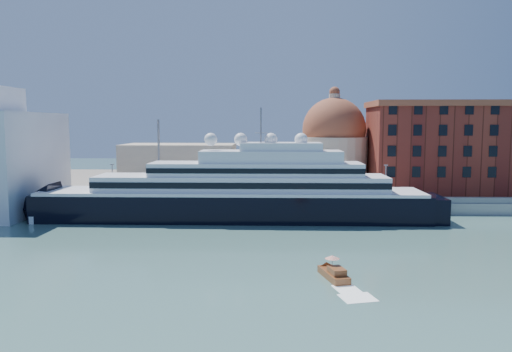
{
  "coord_description": "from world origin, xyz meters",
  "views": [
    {
      "loc": [
        5.2,
        -77.47,
        19.63
      ],
      "look_at": [
        2.2,
        18.0,
        9.53
      ],
      "focal_mm": 35.0,
      "sensor_mm": 36.0,
      "label": 1
    }
  ],
  "objects": [
    {
      "name": "ground",
      "position": [
        0.0,
        0.0,
        0.0
      ],
      "size": [
        400.0,
        400.0,
        0.0
      ],
      "primitive_type": "plane",
      "color": "#355C56",
      "rests_on": "ground"
    },
    {
      "name": "quay",
      "position": [
        0.0,
        34.0,
        1.25
      ],
      "size": [
        180.0,
        10.0,
        2.5
      ],
      "primitive_type": "cube",
      "color": "gray",
      "rests_on": "ground"
    },
    {
      "name": "land",
      "position": [
        0.0,
        75.0,
        1.0
      ],
      "size": [
        260.0,
        72.0,
        2.0
      ],
      "primitive_type": "cube",
      "color": "slate",
      "rests_on": "ground"
    },
    {
      "name": "lamp_posts",
      "position": [
        -12.67,
        32.27,
        9.84
      ],
      "size": [
        120.8,
        2.4,
        18.0
      ],
      "color": "slate",
      "rests_on": "quay"
    },
    {
      "name": "quay_fence",
      "position": [
        0.0,
        29.5,
        3.1
      ],
      "size": [
        180.0,
        0.1,
        1.2
      ],
      "primitive_type": "cube",
      "color": "slate",
      "rests_on": "quay"
    },
    {
      "name": "service_barge",
      "position": [
        -36.33,
        20.86,
        0.84
      ],
      "size": [
        13.7,
        8.24,
        2.92
      ],
      "rotation": [
        0.0,
        0.0,
        0.32
      ],
      "color": "white",
      "rests_on": "ground"
    },
    {
      "name": "water_taxi",
      "position": [
        13.17,
        -15.68,
        0.72
      ],
      "size": [
        3.62,
        6.64,
        3.0
      ],
      "rotation": [
        0.0,
        0.0,
        0.25
      ],
      "color": "brown",
      "rests_on": "ground"
    },
    {
      "name": "warehouse",
      "position": [
        52.0,
        52.0,
        13.79
      ],
      "size": [
        43.0,
        19.0,
        23.25
      ],
      "color": "maroon",
      "rests_on": "land"
    },
    {
      "name": "church",
      "position": [
        6.39,
        57.72,
        10.91
      ],
      "size": [
        66.0,
        18.0,
        25.5
      ],
      "color": "beige",
      "rests_on": "land"
    },
    {
      "name": "superyacht",
      "position": [
        -5.49,
        23.0,
        4.59
      ],
      "size": [
        89.08,
        12.35,
        26.62
      ],
      "color": "black",
      "rests_on": "ground"
    }
  ]
}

